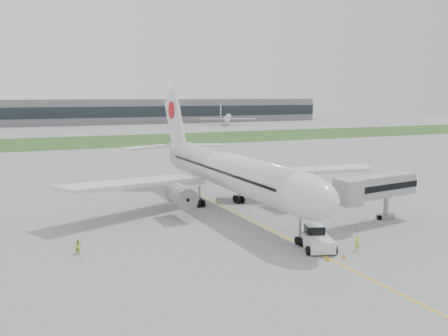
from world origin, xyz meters
name	(u,v)px	position (x,y,z in m)	size (l,w,h in m)	color
ground	(240,215)	(0.00, 0.00, 0.00)	(600.00, 600.00, 0.00)	#97979A
apron_markings	(257,223)	(0.00, -5.00, 0.00)	(70.00, 70.00, 0.04)	yellow
grass_strip	(92,141)	(0.00, 120.00, 0.01)	(600.00, 50.00, 0.02)	#2F531F
terminal_building	(58,112)	(0.00, 229.87, 7.00)	(320.00, 22.30, 14.00)	slate
airliner	(225,169)	(0.00, 4.87, 5.66)	(48.13, 53.95, 17.88)	silver
pushback_tug	(317,239)	(0.71, -17.18, 1.09)	(4.26, 5.22, 2.37)	silver
jet_bridge	(372,188)	(13.22, -10.97, 4.62)	(13.41, 5.61, 6.24)	gray
safety_cone_left	(328,258)	(-0.50, -20.85, 0.27)	(0.40, 0.40, 0.54)	orange
safety_cone_right	(344,256)	(1.38, -20.96, 0.24)	(0.35, 0.35, 0.49)	orange
ground_crew_near	(357,243)	(4.25, -19.40, 0.82)	(0.60, 0.39, 1.64)	#B9F228
ground_crew_far	(79,247)	(-22.64, -8.57, 0.77)	(0.75, 0.58, 1.54)	#A2D022
distant_aircraft_right	(228,125)	(85.56, 191.20, 0.00)	(31.02, 27.37, 11.86)	silver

